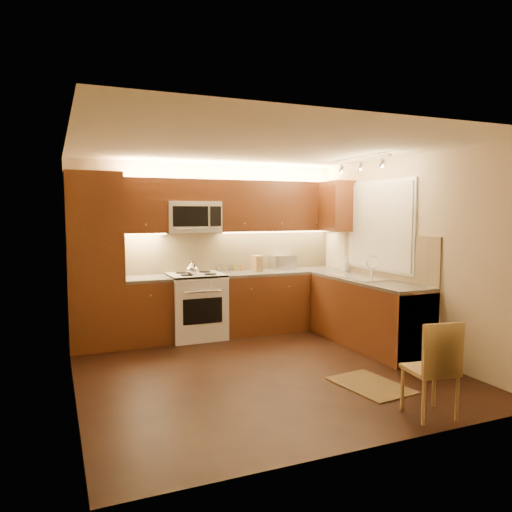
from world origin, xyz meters
name	(u,v)px	position (x,y,z in m)	size (l,w,h in m)	color
floor	(263,370)	(0.00, 0.00, 0.00)	(4.00, 4.00, 0.01)	black
ceiling	(263,147)	(0.00, 0.00, 2.50)	(4.00, 4.00, 0.01)	beige
wall_back	(209,248)	(0.00, 2.00, 1.25)	(4.00, 0.01, 2.50)	#C2AE8E
wall_front	(371,285)	(0.00, -2.00, 1.25)	(4.00, 0.01, 2.50)	#C2AE8E
wall_left	(71,269)	(-2.00, 0.00, 1.25)	(0.01, 4.00, 2.50)	#C2AE8E
wall_right	(407,255)	(2.00, 0.00, 1.25)	(0.01, 4.00, 2.50)	#C2AE8E
pantry	(95,261)	(-1.65, 1.70, 1.15)	(0.70, 0.60, 2.30)	#4C1F10
base_cab_back_left	(147,311)	(-0.99, 1.70, 0.43)	(0.62, 0.60, 0.86)	#4C1F10
counter_back_left	(146,279)	(-0.99, 1.70, 0.88)	(0.62, 0.60, 0.04)	#312F2D
base_cab_back_right	(281,301)	(1.04, 1.70, 0.43)	(1.92, 0.60, 0.86)	#4C1F10
counter_back_right	(281,272)	(1.04, 1.70, 0.88)	(1.92, 0.60, 0.04)	#312F2D
base_cab_right	(367,314)	(1.70, 0.40, 0.43)	(0.60, 2.00, 0.86)	#4C1F10
counter_right	(368,281)	(1.70, 0.40, 0.88)	(0.60, 2.00, 0.04)	#312F2D
dishwasher	(402,325)	(1.70, -0.30, 0.43)	(0.58, 0.60, 0.84)	silver
backsplash_back	(231,251)	(0.35, 1.99, 1.20)	(3.30, 0.02, 0.60)	#CCB57D
backsplash_right	(386,256)	(1.99, 0.40, 1.20)	(0.02, 2.00, 0.60)	#CCB57D
upper_cab_back_left	(143,206)	(-0.99, 1.82, 1.88)	(0.62, 0.35, 0.75)	#4C1F10
upper_cab_back_right	(277,206)	(1.04, 1.82, 1.88)	(1.92, 0.35, 0.75)	#4C1F10
upper_cab_bridge	(192,190)	(-0.30, 1.82, 2.09)	(0.76, 0.35, 0.31)	#4C1F10
upper_cab_right_corner	(337,206)	(1.82, 1.40, 1.88)	(0.35, 0.50, 0.75)	#4C1F10
stove	(196,306)	(-0.30, 1.68, 0.46)	(0.76, 0.65, 0.92)	silver
microwave	(193,217)	(-0.30, 1.81, 1.72)	(0.76, 0.38, 0.44)	silver
window_frame	(380,226)	(1.99, 0.55, 1.60)	(0.03, 1.44, 1.24)	silver
window_blinds	(379,226)	(1.97, 0.55, 1.60)	(0.02, 1.36, 1.16)	silver
sink	(361,272)	(1.70, 0.55, 0.98)	(0.52, 0.86, 0.15)	silver
faucet	(372,266)	(1.88, 0.55, 1.05)	(0.20, 0.04, 0.30)	silver
track_light_bar	(361,160)	(1.55, 0.40, 2.46)	(0.04, 1.20, 0.03)	silver
kettle	(192,268)	(-0.39, 1.53, 1.02)	(0.17, 0.17, 0.20)	silver
toaster_oven	(282,262)	(1.15, 1.87, 1.01)	(0.37, 0.27, 0.22)	silver
knife_block	(257,264)	(0.66, 1.72, 1.02)	(0.11, 0.18, 0.24)	#9F7847
spice_jar_a	(219,268)	(0.14, 1.94, 0.95)	(0.05, 0.05, 0.10)	silver
spice_jar_b	(235,268)	(0.38, 1.94, 0.94)	(0.04, 0.04, 0.08)	olive
spice_jar_c	(229,269)	(0.27, 1.88, 0.95)	(0.05, 0.05, 0.10)	silver
spice_jar_d	(242,268)	(0.47, 1.87, 0.95)	(0.04, 0.04, 0.10)	#A16E30
soap_bottle	(346,264)	(1.94, 1.29, 1.00)	(0.09, 0.10, 0.21)	silver
rug	(371,385)	(0.83, -0.90, 0.01)	(0.55, 0.83, 0.01)	black
dining_chair	(430,367)	(0.86, -1.70, 0.43)	(0.38, 0.38, 0.86)	#9F7847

